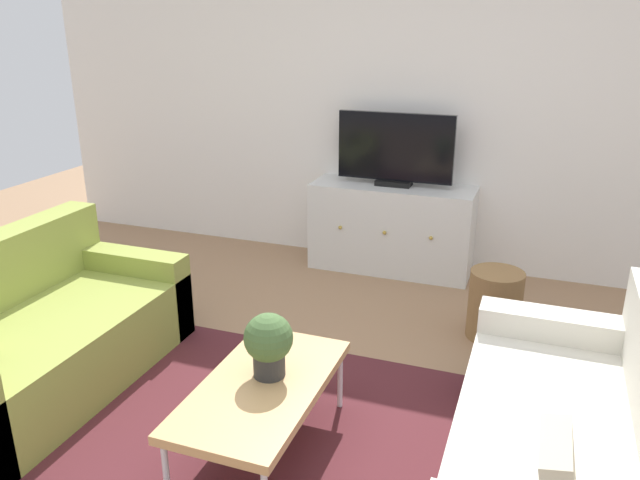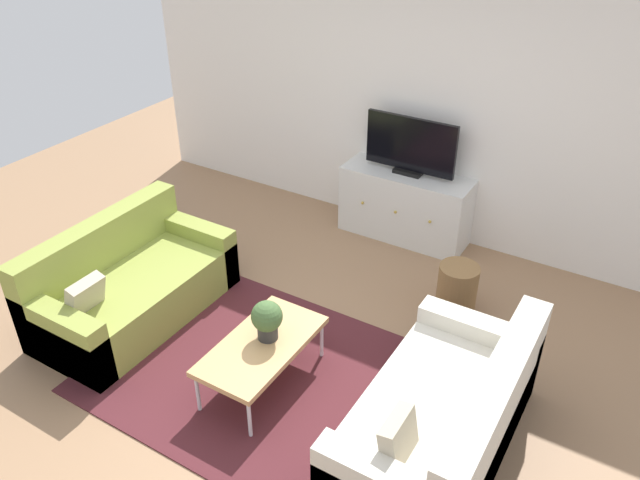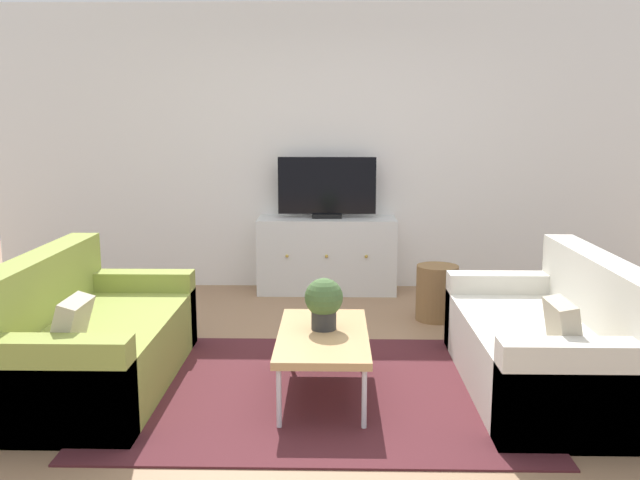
{
  "view_description": "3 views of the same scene",
  "coord_description": "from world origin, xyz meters",
  "px_view_note": "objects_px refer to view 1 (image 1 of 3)",
  "views": [
    {
      "loc": [
        1.13,
        -2.43,
        1.96
      ],
      "look_at": [
        0.0,
        0.67,
        0.78
      ],
      "focal_mm": 34.92,
      "sensor_mm": 36.0,
      "label": 1
    },
    {
      "loc": [
        2.19,
        -2.94,
        3.4
      ],
      "look_at": [
        0.0,
        0.67,
        0.78
      ],
      "focal_mm": 35.33,
      "sensor_mm": 36.0,
      "label": 2
    },
    {
      "loc": [
        0.1,
        -4.04,
        1.62
      ],
      "look_at": [
        0.0,
        0.67,
        0.78
      ],
      "focal_mm": 38.1,
      "sensor_mm": 36.0,
      "label": 3
    }
  ],
  "objects_px": {
    "couch_left_side": "(30,340)",
    "couch_right_side": "(587,459)",
    "flat_screen_tv": "(395,150)",
    "tv_console": "(391,228)",
    "potted_plant": "(269,342)",
    "wicker_basket": "(495,305)",
    "coffee_table": "(262,389)"
  },
  "relations": [
    {
      "from": "couch_right_side",
      "to": "flat_screen_tv",
      "type": "bearing_deg",
      "value": 120.4
    },
    {
      "from": "couch_left_side",
      "to": "couch_right_side",
      "type": "height_order",
      "value": "same"
    },
    {
      "from": "wicker_basket",
      "to": "couch_right_side",
      "type": "bearing_deg",
      "value": -71.41
    },
    {
      "from": "tv_console",
      "to": "couch_right_side",
      "type": "bearing_deg",
      "value": -59.39
    },
    {
      "from": "couch_left_side",
      "to": "potted_plant",
      "type": "relative_size",
      "value": 5.39
    },
    {
      "from": "coffee_table",
      "to": "potted_plant",
      "type": "xyz_separation_m",
      "value": [
        0.0,
        0.08,
        0.2
      ]
    },
    {
      "from": "couch_left_side",
      "to": "coffee_table",
      "type": "relative_size",
      "value": 1.65
    },
    {
      "from": "coffee_table",
      "to": "potted_plant",
      "type": "bearing_deg",
      "value": 87.19
    },
    {
      "from": "flat_screen_tv",
      "to": "couch_left_side",
      "type": "bearing_deg",
      "value": -121.51
    },
    {
      "from": "couch_right_side",
      "to": "tv_console",
      "type": "height_order",
      "value": "couch_right_side"
    },
    {
      "from": "potted_plant",
      "to": "flat_screen_tv",
      "type": "height_order",
      "value": "flat_screen_tv"
    },
    {
      "from": "tv_console",
      "to": "wicker_basket",
      "type": "height_order",
      "value": "tv_console"
    },
    {
      "from": "coffee_table",
      "to": "potted_plant",
      "type": "distance_m",
      "value": 0.22
    },
    {
      "from": "tv_console",
      "to": "wicker_basket",
      "type": "xyz_separation_m",
      "value": [
        0.91,
        -0.91,
        -0.13
      ]
    },
    {
      "from": "coffee_table",
      "to": "couch_right_side",
      "type": "bearing_deg",
      "value": 4.08
    },
    {
      "from": "couch_left_side",
      "to": "potted_plant",
      "type": "distance_m",
      "value": 1.5
    },
    {
      "from": "coffee_table",
      "to": "couch_left_side",
      "type": "bearing_deg",
      "value": 176.11
    },
    {
      "from": "potted_plant",
      "to": "flat_screen_tv",
      "type": "relative_size",
      "value": 0.34
    },
    {
      "from": "wicker_basket",
      "to": "coffee_table",
      "type": "bearing_deg",
      "value": -120.06
    },
    {
      "from": "flat_screen_tv",
      "to": "tv_console",
      "type": "bearing_deg",
      "value": -90.0
    },
    {
      "from": "couch_left_side",
      "to": "flat_screen_tv",
      "type": "distance_m",
      "value": 2.9
    },
    {
      "from": "couch_left_side",
      "to": "wicker_basket",
      "type": "height_order",
      "value": "couch_left_side"
    },
    {
      "from": "tv_console",
      "to": "flat_screen_tv",
      "type": "bearing_deg",
      "value": 90.0
    },
    {
      "from": "couch_left_side",
      "to": "wicker_basket",
      "type": "bearing_deg",
      "value": 31.66
    },
    {
      "from": "couch_right_side",
      "to": "tv_console",
      "type": "bearing_deg",
      "value": 120.61
    },
    {
      "from": "potted_plant",
      "to": "flat_screen_tv",
      "type": "distance_m",
      "value": 2.46
    },
    {
      "from": "couch_left_side",
      "to": "coffee_table",
      "type": "bearing_deg",
      "value": -3.89
    },
    {
      "from": "potted_plant",
      "to": "tv_console",
      "type": "height_order",
      "value": "tv_console"
    },
    {
      "from": "couch_left_side",
      "to": "potted_plant",
      "type": "height_order",
      "value": "couch_left_side"
    },
    {
      "from": "couch_right_side",
      "to": "flat_screen_tv",
      "type": "distance_m",
      "value": 2.87
    },
    {
      "from": "couch_left_side",
      "to": "couch_right_side",
      "type": "xyz_separation_m",
      "value": [
        2.87,
        0.0,
        0.0
      ]
    },
    {
      "from": "potted_plant",
      "to": "flat_screen_tv",
      "type": "bearing_deg",
      "value": 90.19
    }
  ]
}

